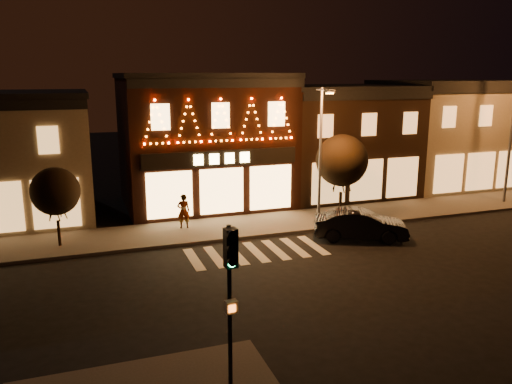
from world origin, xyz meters
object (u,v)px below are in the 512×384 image
traffic_signal_near (230,276)px  dark_sedan (361,225)px  streetlamp_mid (321,147)px  pedestrian (184,211)px

traffic_signal_near → dark_sedan: bearing=41.4°
streetlamp_mid → traffic_signal_near: bearing=-136.5°
streetlamp_mid → pedestrian: size_ratio=3.98×
streetlamp_mid → pedestrian: 8.09m
traffic_signal_near → pedestrian: (1.72, 14.69, -2.18)m
traffic_signal_near → pedestrian: 14.95m
pedestrian → streetlamp_mid: bearing=166.8°
traffic_signal_near → streetlamp_mid: size_ratio=0.59×
streetlamp_mid → dark_sedan: size_ratio=1.59×
traffic_signal_near → streetlamp_mid: (8.73, 12.53, 1.24)m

